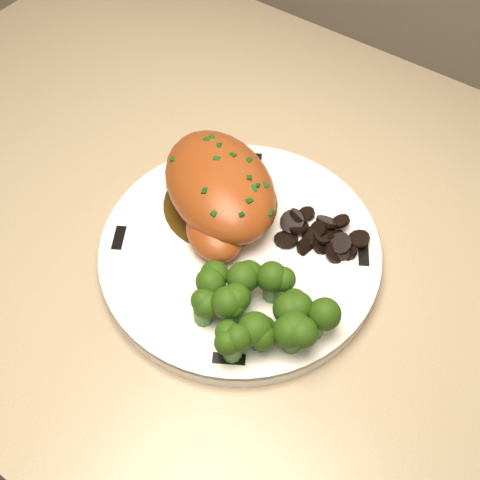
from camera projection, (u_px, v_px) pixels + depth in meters
The scene contains 9 objects.
plate at pixel (240, 252), 0.56m from camera, with size 0.26×0.26×0.02m, color white.
rim_accent_0 at pixel (363, 254), 0.55m from camera, with size 0.03×0.01×0.00m, color black.
rim_accent_1 at pixel (249, 157), 0.62m from camera, with size 0.03×0.01×0.00m, color black.
rim_accent_2 at pixel (119, 238), 0.56m from camera, with size 0.03×0.01×0.00m, color black.
rim_accent_3 at pixel (229, 359), 0.49m from camera, with size 0.03×0.01×0.00m, color black.
gravy_pool at pixel (220, 204), 0.59m from camera, with size 0.11×0.11×0.00m, color #3B280A.
chicken_breast at pixel (219, 190), 0.56m from camera, with size 0.17×0.16×0.06m.
mushroom_pile at pixel (329, 245), 0.55m from camera, with size 0.09×0.06×0.02m.
broccoli_florets at pixel (255, 309), 0.49m from camera, with size 0.12×0.09×0.04m.
Camera 1 is at (-0.30, 1.35, 1.31)m, focal length 45.00 mm.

